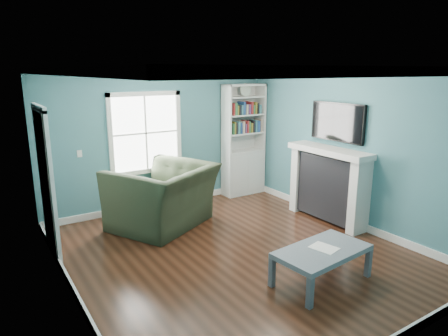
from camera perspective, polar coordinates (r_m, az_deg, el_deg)
floor at (r=5.92m, az=1.66°, el=-11.96°), size 5.00×5.00×0.00m
room_walls at (r=5.42m, az=1.77°, el=3.27°), size 5.00×5.00×5.00m
trim at (r=5.49m, az=1.75°, el=-0.27°), size 4.50×5.00×2.60m
window at (r=7.47m, az=-11.11°, el=4.92°), size 1.40×0.06×1.50m
bookshelf at (r=8.39m, az=2.76°, el=2.46°), size 0.90×0.35×2.31m
fireplace at (r=7.13m, az=14.67°, el=-2.41°), size 0.44×1.58×1.30m
tv at (r=7.01m, az=15.88°, el=6.34°), size 0.06×1.10×0.65m
door at (r=6.03m, az=-24.10°, el=-1.83°), size 0.12×0.98×2.17m
ceiling_fixture at (r=5.96m, az=8.61°, el=13.44°), size 0.38×0.38×0.15m
light_switch at (r=7.17m, az=-19.94°, el=1.94°), size 0.08×0.01×0.12m
recliner at (r=6.72m, az=-8.72°, el=-2.61°), size 1.88×1.64×1.38m
coffee_table at (r=5.17m, az=13.85°, el=-11.72°), size 1.26×0.77×0.44m
paper_sheet at (r=5.17m, az=14.10°, el=-10.99°), size 0.32×0.37×0.00m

